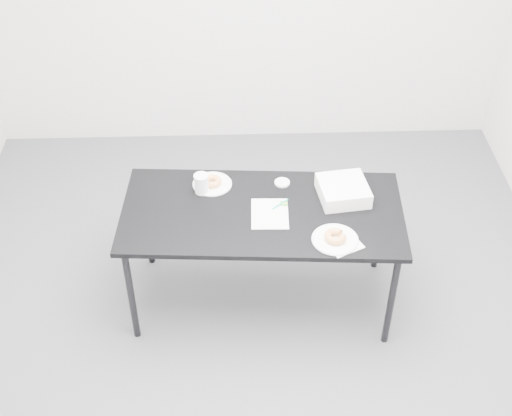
{
  "coord_description": "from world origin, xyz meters",
  "views": [
    {
      "loc": [
        -0.09,
        -2.97,
        3.4
      ],
      "look_at": [
        0.01,
        0.02,
        0.86
      ],
      "focal_mm": 50.0,
      "sensor_mm": 36.0,
      "label": 1
    }
  ],
  "objects_px": {
    "coffee_cup": "(202,184)",
    "bakery_box": "(343,191)",
    "table": "(262,218)",
    "scorecard": "(270,214)",
    "donut_near": "(335,236)",
    "plate_far": "(212,184)",
    "pen": "(280,204)",
    "plate_near": "(335,240)",
    "donut_far": "(212,181)"
  },
  "relations": [
    {
      "from": "donut_far",
      "to": "coffee_cup",
      "type": "distance_m",
      "value": 0.1
    },
    {
      "from": "table",
      "to": "donut_near",
      "type": "relative_size",
      "value": 13.81
    },
    {
      "from": "coffee_cup",
      "to": "bakery_box",
      "type": "bearing_deg",
      "value": -5.25
    },
    {
      "from": "donut_near",
      "to": "bakery_box",
      "type": "height_order",
      "value": "bakery_box"
    },
    {
      "from": "plate_near",
      "to": "bakery_box",
      "type": "distance_m",
      "value": 0.39
    },
    {
      "from": "table",
      "to": "donut_near",
      "type": "distance_m",
      "value": 0.48
    },
    {
      "from": "scorecard",
      "to": "plate_far",
      "type": "height_order",
      "value": "plate_far"
    },
    {
      "from": "plate_far",
      "to": "pen",
      "type": "bearing_deg",
      "value": -27.47
    },
    {
      "from": "donut_far",
      "to": "pen",
      "type": "bearing_deg",
      "value": -27.47
    },
    {
      "from": "table",
      "to": "scorecard",
      "type": "relative_size",
      "value": 6.23
    },
    {
      "from": "plate_far",
      "to": "bakery_box",
      "type": "xyz_separation_m",
      "value": [
        0.77,
        -0.14,
        0.04
      ]
    },
    {
      "from": "plate_near",
      "to": "donut_near",
      "type": "bearing_deg",
      "value": 180.0
    },
    {
      "from": "table",
      "to": "donut_far",
      "type": "distance_m",
      "value": 0.39
    },
    {
      "from": "donut_far",
      "to": "plate_far",
      "type": "bearing_deg",
      "value": 0.0
    },
    {
      "from": "plate_near",
      "to": "donut_far",
      "type": "bearing_deg",
      "value": 142.56
    },
    {
      "from": "donut_far",
      "to": "bakery_box",
      "type": "xyz_separation_m",
      "value": [
        0.77,
        -0.14,
        0.02
      ]
    },
    {
      "from": "donut_near",
      "to": "coffee_cup",
      "type": "xyz_separation_m",
      "value": [
        -0.74,
        0.45,
        0.03
      ]
    },
    {
      "from": "donut_far",
      "to": "bakery_box",
      "type": "height_order",
      "value": "bakery_box"
    },
    {
      "from": "pen",
      "to": "plate_far",
      "type": "distance_m",
      "value": 0.45
    },
    {
      "from": "scorecard",
      "to": "plate_near",
      "type": "xyz_separation_m",
      "value": [
        0.35,
        -0.24,
        0.01
      ]
    },
    {
      "from": "table",
      "to": "plate_far",
      "type": "relative_size",
      "value": 7.07
    },
    {
      "from": "coffee_cup",
      "to": "donut_far",
      "type": "bearing_deg",
      "value": 48.41
    },
    {
      "from": "scorecard",
      "to": "plate_far",
      "type": "relative_size",
      "value": 1.14
    },
    {
      "from": "donut_near",
      "to": "plate_far",
      "type": "distance_m",
      "value": 0.85
    },
    {
      "from": "plate_near",
      "to": "donut_far",
      "type": "relative_size",
      "value": 2.32
    },
    {
      "from": "scorecard",
      "to": "donut_near",
      "type": "relative_size",
      "value": 2.22
    },
    {
      "from": "scorecard",
      "to": "pen",
      "type": "bearing_deg",
      "value": 51.24
    },
    {
      "from": "plate_near",
      "to": "bakery_box",
      "type": "height_order",
      "value": "bakery_box"
    },
    {
      "from": "pen",
      "to": "donut_far",
      "type": "relative_size",
      "value": 1.12
    },
    {
      "from": "donut_near",
      "to": "coffee_cup",
      "type": "relative_size",
      "value": 0.98
    },
    {
      "from": "plate_far",
      "to": "coffee_cup",
      "type": "height_order",
      "value": "coffee_cup"
    },
    {
      "from": "bakery_box",
      "to": "plate_far",
      "type": "bearing_deg",
      "value": 161.72
    },
    {
      "from": "pen",
      "to": "plate_far",
      "type": "height_order",
      "value": "pen"
    },
    {
      "from": "table",
      "to": "bakery_box",
      "type": "height_order",
      "value": "bakery_box"
    },
    {
      "from": "plate_far",
      "to": "bakery_box",
      "type": "relative_size",
      "value": 0.85
    },
    {
      "from": "donut_near",
      "to": "coffee_cup",
      "type": "height_order",
      "value": "coffee_cup"
    },
    {
      "from": "donut_far",
      "to": "coffee_cup",
      "type": "height_order",
      "value": "coffee_cup"
    },
    {
      "from": "plate_far",
      "to": "donut_near",
      "type": "bearing_deg",
      "value": -37.44
    },
    {
      "from": "table",
      "to": "donut_near",
      "type": "xyz_separation_m",
      "value": [
        0.39,
        -0.26,
        0.09
      ]
    },
    {
      "from": "pen",
      "to": "coffee_cup",
      "type": "xyz_separation_m",
      "value": [
        -0.46,
        0.14,
        0.06
      ]
    },
    {
      "from": "donut_far",
      "to": "donut_near",
      "type": "bearing_deg",
      "value": -37.44
    },
    {
      "from": "scorecard",
      "to": "pen",
      "type": "height_order",
      "value": "pen"
    },
    {
      "from": "bakery_box",
      "to": "coffee_cup",
      "type": "bearing_deg",
      "value": 167.08
    },
    {
      "from": "donut_far",
      "to": "bakery_box",
      "type": "relative_size",
      "value": 0.4
    },
    {
      "from": "plate_near",
      "to": "coffee_cup",
      "type": "relative_size",
      "value": 2.09
    },
    {
      "from": "scorecard",
      "to": "coffee_cup",
      "type": "height_order",
      "value": "coffee_cup"
    },
    {
      "from": "table",
      "to": "pen",
      "type": "relative_size",
      "value": 13.41
    },
    {
      "from": "plate_near",
      "to": "plate_far",
      "type": "relative_size",
      "value": 1.09
    },
    {
      "from": "pen",
      "to": "donut_near",
      "type": "relative_size",
      "value": 1.03
    },
    {
      "from": "donut_near",
      "to": "plate_near",
      "type": "bearing_deg",
      "value": 0.0
    }
  ]
}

